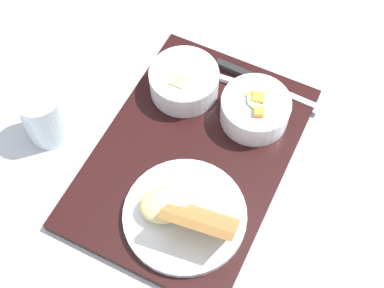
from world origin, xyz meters
TOP-DOWN VIEW (x-y plane):
  - ground_plane at (0.00, 0.00)m, footprint 4.00×4.00m
  - serving_tray at (0.00, 0.00)m, footprint 0.43×0.31m
  - bowl_salad at (-0.11, 0.06)m, footprint 0.12×0.12m
  - bowl_soup at (-0.11, -0.07)m, footprint 0.12×0.12m
  - plate_main at (0.11, 0.04)m, footprint 0.19×0.19m
  - knife at (-0.18, 0.02)m, footprint 0.01×0.20m
  - spoon at (-0.16, 0.04)m, footprint 0.04×0.15m
  - glass_water at (0.07, -0.23)m, footprint 0.07×0.07m

SIDE VIEW (x-z plane):
  - ground_plane at x=0.00m, z-range 0.00..0.00m
  - serving_tray at x=0.00m, z-range 0.00..0.02m
  - knife at x=-0.18m, z-range 0.01..0.03m
  - spoon at x=-0.16m, z-range 0.02..0.03m
  - plate_main at x=0.11m, z-range -0.01..0.08m
  - bowl_soup at x=-0.11m, z-range 0.02..0.07m
  - bowl_salad at x=-0.11m, z-range 0.02..0.07m
  - glass_water at x=0.07m, z-range -0.01..0.10m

